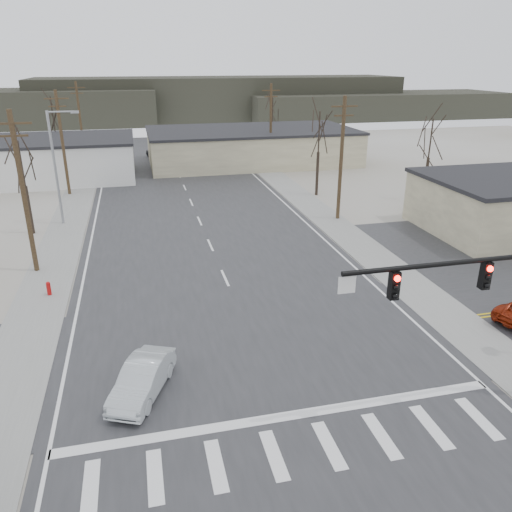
# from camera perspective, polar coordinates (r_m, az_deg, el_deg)

# --- Properties ---
(ground) EXTENTS (140.00, 140.00, 0.00)m
(ground) POSITION_cam_1_polar(r_m,az_deg,el_deg) (23.96, -0.12, -10.22)
(ground) COLOR beige
(ground) RESTS_ON ground
(main_road) EXTENTS (18.00, 110.00, 0.05)m
(main_road) POSITION_cam_1_polar(r_m,az_deg,el_deg) (37.32, -5.47, 1.73)
(main_road) COLOR #29292B
(main_road) RESTS_ON ground
(cross_road) EXTENTS (90.00, 10.00, 0.04)m
(cross_road) POSITION_cam_1_polar(r_m,az_deg,el_deg) (23.95, -0.12, -10.18)
(cross_road) COLOR #29292B
(cross_road) RESTS_ON ground
(sidewalk_left) EXTENTS (3.00, 90.00, 0.06)m
(sidewalk_left) POSITION_cam_1_polar(r_m,az_deg,el_deg) (42.17, -20.90, 2.73)
(sidewalk_left) COLOR gray
(sidewalk_left) RESTS_ON ground
(sidewalk_right) EXTENTS (3.00, 90.00, 0.06)m
(sidewalk_right) POSITION_cam_1_polar(r_m,az_deg,el_deg) (44.47, 7.24, 4.94)
(sidewalk_right) COLOR gray
(sidewalk_right) RESTS_ON ground
(traffic_signal_mast) EXTENTS (8.95, 0.43, 7.20)m
(traffic_signal_mast) POSITION_cam_1_polar(r_m,az_deg,el_deg) (20.18, 26.80, -4.10)
(traffic_signal_mast) COLOR black
(traffic_signal_mast) RESTS_ON ground
(fire_hydrant) EXTENTS (0.24, 0.24, 0.87)m
(fire_hydrant) POSITION_cam_1_polar(r_m,az_deg,el_deg) (30.85, -22.60, -3.44)
(fire_hydrant) COLOR #A50C0C
(fire_hydrant) RESTS_ON ground
(building_left_far) EXTENTS (22.30, 12.30, 4.50)m
(building_left_far) POSITION_cam_1_polar(r_m,az_deg,el_deg) (61.74, -24.23, 10.04)
(building_left_far) COLOR silver
(building_left_far) RESTS_ON ground
(building_right_far) EXTENTS (26.30, 14.30, 4.30)m
(building_right_far) POSITION_cam_1_polar(r_m,az_deg,el_deg) (66.32, -0.54, 12.48)
(building_right_far) COLOR beige
(building_right_far) RESTS_ON ground
(upole_left_b) EXTENTS (2.20, 0.30, 10.00)m
(upole_left_b) POSITION_cam_1_polar(r_m,az_deg,el_deg) (33.36, -25.06, 6.72)
(upole_left_b) COLOR #473821
(upole_left_b) RESTS_ON ground
(upole_left_c) EXTENTS (2.20, 0.30, 10.00)m
(upole_left_c) POSITION_cam_1_polar(r_m,az_deg,el_deg) (52.78, -21.25, 12.09)
(upole_left_c) COLOR #473821
(upole_left_c) RESTS_ON ground
(upole_left_d) EXTENTS (2.20, 0.30, 10.00)m
(upole_left_d) POSITION_cam_1_polar(r_m,az_deg,el_deg) (72.51, -19.46, 14.54)
(upole_left_d) COLOR #473821
(upole_left_d) RESTS_ON ground
(upole_right_a) EXTENTS (2.20, 0.30, 10.00)m
(upole_right_a) POSITION_cam_1_polar(r_m,az_deg,el_deg) (41.80, 9.72, 11.07)
(upole_right_a) COLOR #473821
(upole_right_a) RESTS_ON ground
(upole_right_b) EXTENTS (2.20, 0.30, 10.00)m
(upole_right_b) POSITION_cam_1_polar(r_m,az_deg,el_deg) (62.41, 1.70, 14.75)
(upole_right_b) COLOR #473821
(upole_right_b) RESTS_ON ground
(streetlight_main) EXTENTS (2.40, 0.25, 9.00)m
(streetlight_main) POSITION_cam_1_polar(r_m,az_deg,el_deg) (42.92, -21.79, 9.95)
(streetlight_main) COLOR gray
(streetlight_main) RESTS_ON ground
(tree_left_near) EXTENTS (3.30, 3.30, 7.35)m
(tree_left_near) POSITION_cam_1_polar(r_m,az_deg,el_deg) (41.33, -25.19, 9.25)
(tree_left_near) COLOR #2E221C
(tree_left_near) RESTS_ON ground
(tree_right_mid) EXTENTS (3.74, 3.74, 8.33)m
(tree_right_mid) POSITION_cam_1_polar(r_m,az_deg,el_deg) (49.39, 7.22, 13.62)
(tree_right_mid) COLOR #2E221C
(tree_right_mid) RESTS_ON ground
(tree_left_far) EXTENTS (3.96, 3.96, 8.82)m
(tree_left_far) POSITION_cam_1_polar(r_m,az_deg,el_deg) (66.77, -22.20, 14.60)
(tree_left_far) COLOR #2E221C
(tree_left_far) RESTS_ON ground
(tree_right_far) EXTENTS (3.52, 3.52, 7.84)m
(tree_right_far) POSITION_cam_1_polar(r_m,az_deg,el_deg) (74.80, 1.90, 16.15)
(tree_right_far) COLOR #2E221C
(tree_right_far) RESTS_ON ground
(tree_lot) EXTENTS (3.52, 3.52, 7.84)m
(tree_lot) POSITION_cam_1_polar(r_m,az_deg,el_deg) (50.11, 19.32, 12.31)
(tree_lot) COLOR #2E221C
(tree_lot) RESTS_ON ground
(hill_center) EXTENTS (80.00, 18.00, 9.00)m
(hill_center) POSITION_cam_1_polar(r_m,az_deg,el_deg) (117.76, -4.03, 17.56)
(hill_center) COLOR #333026
(hill_center) RESTS_ON ground
(hill_right) EXTENTS (60.00, 18.00, 5.50)m
(hill_right) POSITION_cam_1_polar(r_m,az_deg,el_deg) (123.08, 13.49, 16.40)
(hill_right) COLOR #333026
(hill_right) RESTS_ON ground
(sedan_crossing) EXTENTS (2.99, 4.37, 1.36)m
(sedan_crossing) POSITION_cam_1_polar(r_m,az_deg,el_deg) (21.00, -12.86, -13.55)
(sedan_crossing) COLOR #AFB6BA
(sedan_crossing) RESTS_ON main_road
(car_far_a) EXTENTS (3.83, 6.09, 1.64)m
(car_far_a) POSITION_cam_1_polar(r_m,az_deg,el_deg) (65.91, -9.80, 10.98)
(car_far_a) COLOR black
(car_far_a) RESTS_ON main_road
(car_far_b) EXTENTS (2.82, 3.89, 1.23)m
(car_far_b) POSITION_cam_1_polar(r_m,az_deg,el_deg) (70.95, -11.39, 11.45)
(car_far_b) COLOR black
(car_far_b) RESTS_ON main_road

